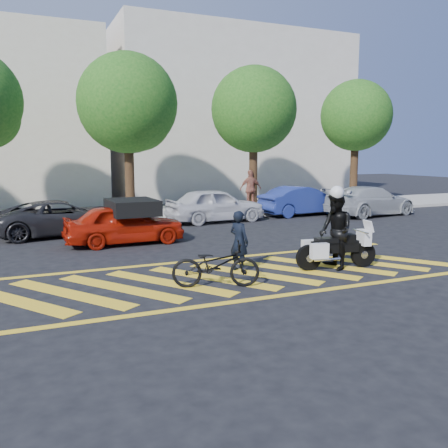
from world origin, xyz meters
name	(u,v)px	position (x,y,z in m)	size (l,w,h in m)	color
ground	(235,276)	(0.00, 0.00, 0.00)	(90.00, 90.00, 0.00)	black
sidewalk	(131,215)	(0.00, 12.00, 0.07)	(60.00, 5.00, 0.15)	#9E998E
crosswalk	(234,276)	(-0.04, 0.00, 0.00)	(12.33, 4.00, 0.01)	yellow
building_right	(228,117)	(9.00, 21.00, 5.50)	(16.00, 8.00, 11.00)	beige
tree_center	(130,107)	(0.13, 12.06, 5.10)	(4.60, 4.60, 7.56)	black
tree_right	(255,113)	(6.63, 12.06, 5.05)	(4.40, 4.40, 7.41)	black
tree_far_right	(357,119)	(13.13, 12.06, 4.94)	(4.00, 4.00, 7.10)	black
officer_bike	(239,241)	(0.27, 0.38, 0.78)	(0.57, 0.37, 1.55)	black
bicycle	(216,265)	(-0.82, -0.74, 0.52)	(0.68, 1.96, 1.03)	black
police_motorcycle	(335,248)	(2.69, -0.37, 0.54)	(2.23, 0.79, 0.99)	black
officer_moto	(336,231)	(2.67, -0.37, 1.00)	(0.97, 0.76, 1.99)	black
red_convertible	(125,224)	(-1.65, 5.22, 0.67)	(1.58, 3.92, 1.34)	#AC1807
parked_mid_left	(62,218)	(-3.43, 7.80, 0.65)	(2.15, 4.66, 1.29)	black
parked_mid_right	(215,205)	(3.03, 8.75, 0.74)	(1.75, 4.34, 1.48)	silver
parked_right	(302,201)	(7.75, 9.20, 0.70)	(1.49, 4.28, 1.41)	navy
parked_far_right	(370,201)	(10.70, 7.80, 0.71)	(1.99, 4.90, 1.42)	#9A9DA1
pedestrian_right	(251,189)	(6.26, 11.81, 1.14)	(1.16, 0.48, 1.98)	#9D5A47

